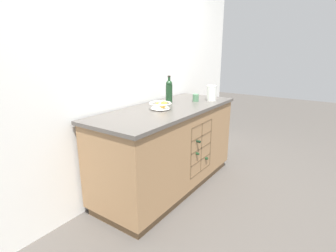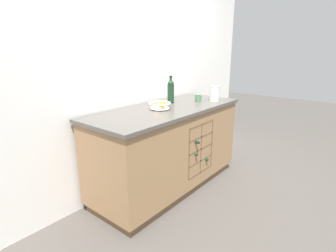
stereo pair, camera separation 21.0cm
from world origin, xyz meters
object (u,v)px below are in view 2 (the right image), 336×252
white_pitcher (215,93)px  standing_wine_bottle (171,91)px  fruit_bowl (160,105)px  ceramic_mug (198,98)px

white_pitcher → standing_wine_bottle: standing_wine_bottle is taller
fruit_bowl → white_pitcher: (0.75, -0.21, 0.05)m
fruit_bowl → ceramic_mug: 0.60m
white_pitcher → ceramic_mug: bearing=140.6°
fruit_bowl → ceramic_mug: size_ratio=2.14×
white_pitcher → ceramic_mug: white_pitcher is taller
ceramic_mug → white_pitcher: bearing=-39.4°
fruit_bowl → standing_wine_bottle: bearing=20.2°
fruit_bowl → standing_wine_bottle: standing_wine_bottle is taller
white_pitcher → fruit_bowl: bearing=164.4°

